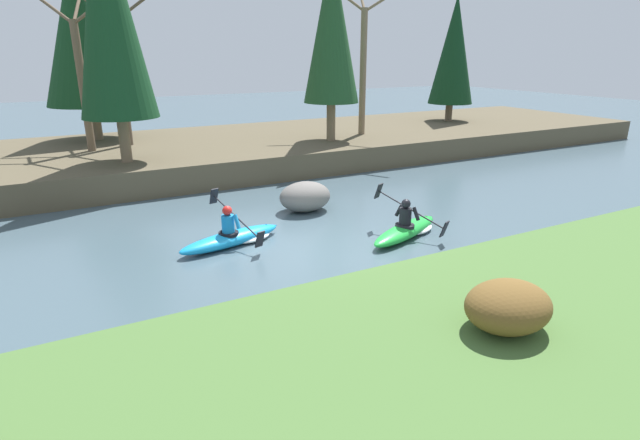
{
  "coord_description": "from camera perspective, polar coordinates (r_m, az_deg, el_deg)",
  "views": [
    {
      "loc": [
        -5.13,
        -9.68,
        4.43
      ],
      "look_at": [
        0.26,
        0.43,
        0.55
      ],
      "focal_mm": 28.0,
      "sensor_mm": 36.0,
      "label": 1
    }
  ],
  "objects": [
    {
      "name": "ground_plane",
      "position": [
        11.82,
        -0.14,
        -3.31
      ],
      "size": [
        90.0,
        90.0,
        0.0
      ],
      "primitive_type": "plane",
      "color": "#425660"
    },
    {
      "name": "riverbank_near",
      "position": [
        7.64,
        21.27,
        -15.07
      ],
      "size": [
        44.0,
        5.98,
        0.68
      ],
      "color": "#476B33",
      "rests_on": "ground"
    },
    {
      "name": "riverbank_far",
      "position": [
        21.25,
        -13.7,
        7.42
      ],
      "size": [
        44.0,
        8.8,
        0.93
      ],
      "color": "brown",
      "rests_on": "ground"
    },
    {
      "name": "conifer_tree_left",
      "position": [
        22.9,
        -25.47,
        19.34
      ],
      "size": [
        3.49,
        3.49,
        7.46
      ],
      "color": "#7A664C",
      "rests_on": "riverbank_far"
    },
    {
      "name": "conifer_tree_mid_left",
      "position": [
        17.68,
        -23.11,
        21.7
      ],
      "size": [
        2.41,
        2.41,
        8.27
      ],
      "color": "#7A664C",
      "rests_on": "riverbank_far"
    },
    {
      "name": "conifer_tree_centre",
      "position": [
        20.71,
        1.34,
        21.15
      ],
      "size": [
        2.21,
        2.21,
        7.28
      ],
      "color": "#7A664C",
      "rests_on": "riverbank_far"
    },
    {
      "name": "conifer_tree_mid_right",
      "position": [
        27.73,
        15.04,
        18.23
      ],
      "size": [
        2.28,
        2.28,
        6.24
      ],
      "color": "brown",
      "rests_on": "riverbank_far"
    },
    {
      "name": "bare_tree_mid_upstream",
      "position": [
        20.31,
        -25.63,
        15.13
      ],
      "size": [
        3.35,
        3.31,
        6.05
      ],
      "color": "brown",
      "rests_on": "riverbank_far"
    },
    {
      "name": "bare_tree_mid_downstream",
      "position": [
        21.08,
        -21.81,
        15.92
      ],
      "size": [
        3.45,
        3.41,
        6.25
      ],
      "color": "brown",
      "rests_on": "riverbank_far"
    },
    {
      "name": "bare_tree_downstream",
      "position": [
        22.52,
        4.95,
        18.08
      ],
      "size": [
        3.83,
        3.78,
        6.97
      ],
      "color": "#7A664C",
      "rests_on": "riverbank_far"
    },
    {
      "name": "shrub_clump_second",
      "position": [
        7.59,
        20.69,
        -9.21
      ],
      "size": [
        1.3,
        1.08,
        0.7
      ],
      "color": "brown",
      "rests_on": "riverbank_near"
    },
    {
      "name": "kayaker_lead",
      "position": [
        12.76,
        10.01,
        -0.96
      ],
      "size": [
        2.72,
        1.98,
        1.2
      ],
      "rotation": [
        0.0,
        0.0,
        0.39
      ],
      "color": "green",
      "rests_on": "ground"
    },
    {
      "name": "kayaker_middle",
      "position": [
        12.2,
        -9.71,
        -1.87
      ],
      "size": [
        2.78,
        2.04,
        1.2
      ],
      "rotation": [
        0.0,
        0.0,
        0.25
      ],
      "color": "#1993D6",
      "rests_on": "ground"
    },
    {
      "name": "boulder_midstream",
      "position": [
        14.5,
        -1.72,
        2.69
      ],
      "size": [
        1.53,
        1.2,
        0.87
      ],
      "color": "slate",
      "rests_on": "ground"
    }
  ]
}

